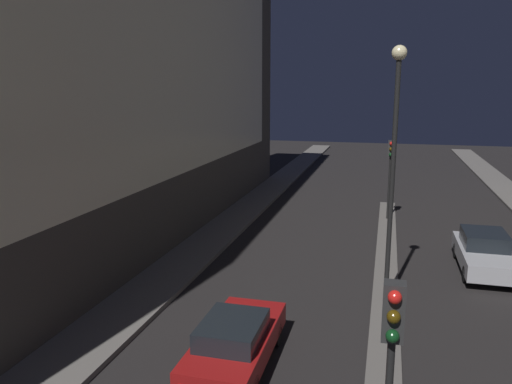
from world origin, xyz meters
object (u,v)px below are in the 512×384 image
at_px(traffic_light_mid, 390,162).
at_px(street_lamp, 394,142).
at_px(car_right_lane, 485,252).
at_px(car_left_lane, 235,341).
at_px(traffic_light_near, 391,356).

distance_m(traffic_light_mid, street_lamp, 11.51).
xyz_separation_m(traffic_light_mid, car_right_lane, (3.79, -6.95, -2.55)).
height_order(traffic_light_mid, car_left_lane, traffic_light_mid).
bearing_deg(car_right_lane, street_lamp, -131.14).
relative_size(car_left_lane, car_right_lane, 0.94).
xyz_separation_m(traffic_light_near, traffic_light_mid, (0.00, 20.72, 0.00)).
relative_size(street_lamp, car_right_lane, 1.79).
height_order(street_lamp, car_left_lane, street_lamp).
bearing_deg(traffic_light_near, street_lamp, 90.00).
height_order(car_left_lane, car_right_lane, car_right_lane).
bearing_deg(car_left_lane, traffic_light_mid, 76.93).
bearing_deg(street_lamp, traffic_light_mid, 90.00).
distance_m(traffic_light_near, traffic_light_mid, 20.72).
relative_size(traffic_light_mid, car_right_lane, 0.93).
height_order(traffic_light_near, traffic_light_mid, same).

